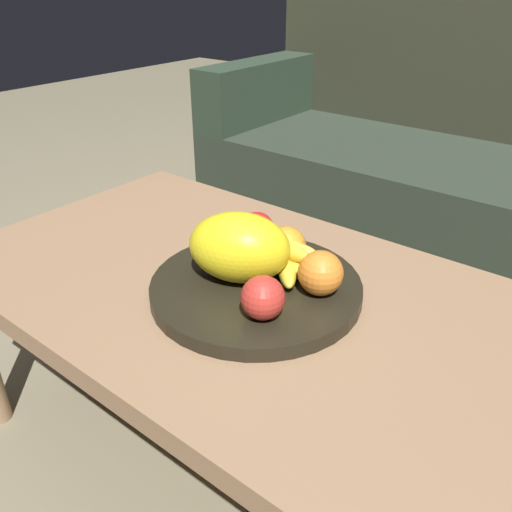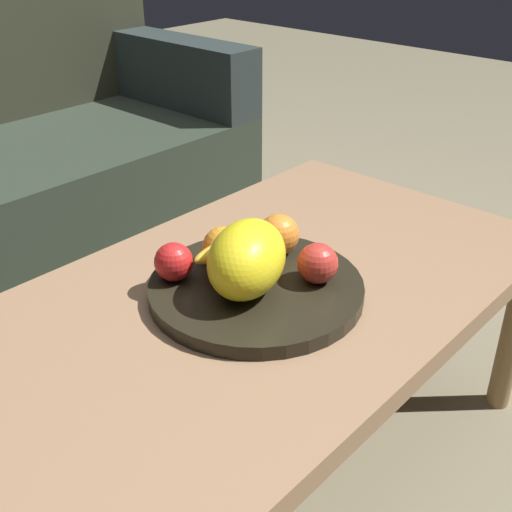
% 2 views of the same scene
% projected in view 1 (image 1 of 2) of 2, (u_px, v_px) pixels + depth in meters
% --- Properties ---
extents(ground_plane, '(8.00, 8.00, 0.00)m').
position_uv_depth(ground_plane, '(256.00, 460.00, 1.13)').
color(ground_plane, '#797056').
extents(coffee_table, '(1.17, 0.63, 0.43)m').
position_uv_depth(coffee_table, '(256.00, 311.00, 0.94)').
color(coffee_table, '#936F4F').
rests_on(coffee_table, ground_plane).
extents(couch, '(1.70, 0.70, 0.90)m').
position_uv_depth(couch, '(463.00, 179.00, 1.75)').
color(couch, '#2A3428').
rests_on(couch, ground_plane).
extents(fruit_bowl, '(0.36, 0.36, 0.03)m').
position_uv_depth(fruit_bowl, '(256.00, 288.00, 0.90)').
color(fruit_bowl, black).
rests_on(fruit_bowl, coffee_table).
extents(melon_large_front, '(0.21, 0.18, 0.12)m').
position_uv_depth(melon_large_front, '(239.00, 247.00, 0.88)').
color(melon_large_front, yellow).
rests_on(melon_large_front, fruit_bowl).
extents(orange_front, '(0.07, 0.07, 0.07)m').
position_uv_depth(orange_front, '(321.00, 273.00, 0.85)').
color(orange_front, orange).
rests_on(orange_front, fruit_bowl).
extents(orange_left, '(0.07, 0.07, 0.07)m').
position_uv_depth(orange_left, '(286.00, 246.00, 0.93)').
color(orange_left, orange).
rests_on(orange_left, fruit_bowl).
extents(apple_front, '(0.07, 0.07, 0.07)m').
position_uv_depth(apple_front, '(257.00, 229.00, 1.00)').
color(apple_front, red).
rests_on(apple_front, fruit_bowl).
extents(apple_left, '(0.07, 0.07, 0.07)m').
position_uv_depth(apple_left, '(263.00, 298.00, 0.79)').
color(apple_left, red).
rests_on(apple_left, fruit_bowl).
extents(banana_bunch, '(0.18, 0.14, 0.06)m').
position_uv_depth(banana_bunch, '(281.00, 255.00, 0.91)').
color(banana_bunch, gold).
rests_on(banana_bunch, fruit_bowl).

